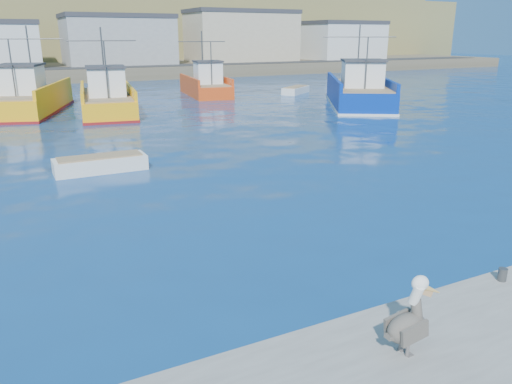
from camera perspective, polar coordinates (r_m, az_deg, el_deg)
ground at (r=13.28m, az=5.97°, el=-8.60°), size 260.00×260.00×0.00m
dock_bollards at (r=11.02m, az=18.59°, el=-11.50°), size 36.20×0.20×0.30m
far_shore at (r=119.37m, az=-25.06°, el=17.49°), size 200.00×81.00×24.00m
trawler_yellow_a at (r=43.25m, az=-24.43°, el=9.68°), size 7.60×12.62×6.60m
trawler_yellow_b at (r=40.67m, az=-16.64°, el=10.02°), size 5.44×11.42×6.47m
trawler_blue at (r=44.48m, az=11.65°, el=11.11°), size 10.55×13.49×6.73m
boat_orange at (r=51.13m, az=-5.75°, el=12.10°), size 4.84×9.51×6.19m
skiff_mid at (r=23.32m, az=-17.34°, el=2.95°), size 3.97×1.39×0.86m
skiff_far at (r=52.86m, az=4.56°, el=11.46°), size 4.24×3.69×0.91m
pelican at (r=9.25m, az=17.13°, el=-13.95°), size 1.17×0.49×1.45m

